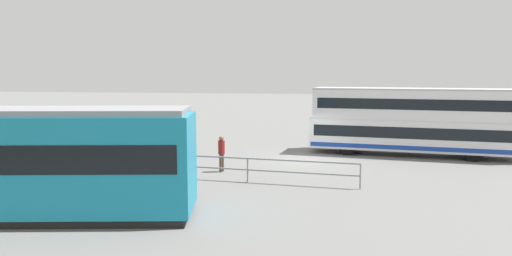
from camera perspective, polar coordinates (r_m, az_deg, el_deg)
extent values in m
plane|color=slate|center=(26.58, 5.92, -3.76)|extent=(160.00, 160.00, 0.00)
cube|color=white|center=(29.14, 18.02, -0.71)|extent=(11.81, 4.03, 1.74)
cube|color=white|center=(28.98, 18.14, 2.64)|extent=(11.46, 3.88, 1.68)
cube|color=black|center=(29.12, 18.04, -0.31)|extent=(11.24, 3.98, 0.64)
cube|color=black|center=(28.98, 18.15, 2.81)|extent=(10.89, 3.84, 0.60)
cube|color=#193FA5|center=(29.22, 17.98, -1.92)|extent=(11.59, 4.04, 0.24)
cube|color=#B2B2B7|center=(28.94, 18.21, 4.40)|extent=(11.46, 3.88, 0.10)
cylinder|color=black|center=(29.40, 10.96, -1.86)|extent=(1.32, 2.59, 1.00)
cylinder|color=black|center=(29.46, 24.18, -2.31)|extent=(1.32, 2.59, 1.00)
cylinder|color=#4C3F2D|center=(23.39, -3.99, -4.10)|extent=(0.14, 0.14, 0.86)
cylinder|color=#4C3F2D|center=(23.20, -4.21, -4.20)|extent=(0.14, 0.14, 0.86)
cylinder|color=maroon|center=(23.16, -4.12, -2.30)|extent=(0.37, 0.37, 0.66)
sphere|color=#8C6647|center=(23.10, -4.13, -1.21)|extent=(0.23, 0.23, 0.23)
cube|color=gray|center=(20.95, -1.01, -3.63)|extent=(9.61, 1.00, 0.06)
cube|color=gray|center=(21.04, -1.01, -4.97)|extent=(9.61, 1.00, 0.06)
cylinder|color=gray|center=(20.25, 12.27, -5.66)|extent=(0.07, 0.07, 1.05)
cylinder|color=gray|center=(21.05, -1.01, -5.04)|extent=(0.07, 0.07, 1.05)
cylinder|color=gray|center=(22.85, -12.72, -4.27)|extent=(0.07, 0.07, 1.05)
cylinder|color=slate|center=(21.93, -15.86, -2.80)|extent=(0.10, 0.10, 2.57)
cube|color=white|center=(21.76, -15.96, -0.56)|extent=(1.10, 0.33, 0.63)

